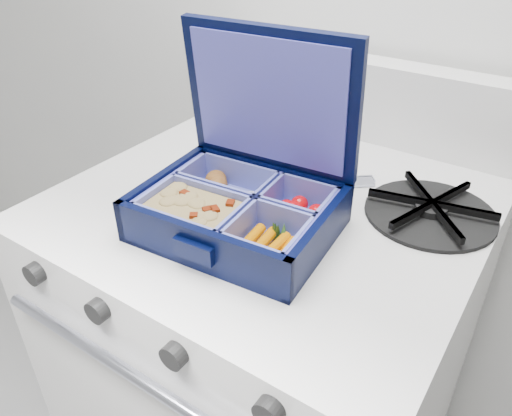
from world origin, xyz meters
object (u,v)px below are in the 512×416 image
Objects in this scene: burner_grate at (431,207)px; stove at (273,385)px; bento_box at (238,212)px; fork at (304,185)px.

stove is at bearing -162.16° from burner_grate.
fork is at bearing 78.86° from bento_box.
burner_grate is at bearing 17.84° from stove.
burner_grate is (0.19, 0.06, 0.41)m from stove.
burner_grate is (0.18, 0.16, -0.01)m from bento_box.
bento_box reaches higher than fork.
bento_box is at bearing -46.14° from fork.
bento_box is (0.01, -0.10, 0.43)m from stove.
stove is 4.57× the size of fork.
fork is at bearing -170.51° from burner_grate.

